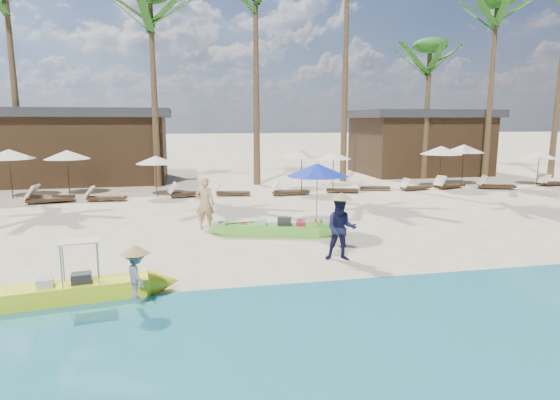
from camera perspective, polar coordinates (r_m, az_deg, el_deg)
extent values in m
plane|color=beige|center=(12.91, -2.30, -6.60)|extent=(240.00, 240.00, 0.00)
cube|color=tan|center=(8.33, 3.74, -16.05)|extent=(240.00, 4.50, 0.01)
cube|color=#60BF3A|center=(14.85, -0.91, -3.71)|extent=(3.03, 1.43, 0.36)
cube|color=white|center=(14.85, -0.91, -3.65)|extent=(2.58, 1.15, 0.16)
cube|color=#262628|center=(14.76, 0.54, -2.75)|extent=(0.50, 0.43, 0.33)
cube|color=silver|center=(14.88, -2.33, -2.79)|extent=(0.39, 0.36, 0.26)
cube|color=red|center=(14.71, 2.54, -3.05)|extent=(0.34, 0.30, 0.21)
cylinder|color=red|center=(14.98, -4.47, -3.08)|extent=(0.21, 0.21, 0.08)
cylinder|color=#262628|center=(14.93, -5.42, -3.15)|extent=(0.19, 0.19, 0.08)
sphere|color=tan|center=(15.01, -6.45, -2.92)|extent=(0.17, 0.17, 0.17)
cylinder|color=#FBF81F|center=(14.82, 4.37, -3.04)|extent=(0.13, 0.13, 0.17)
cylinder|color=#FBF81F|center=(14.82, 5.10, -3.05)|extent=(0.13, 0.13, 0.17)
cube|color=#FBF81F|center=(10.53, -24.00, -10.25)|extent=(3.06, 1.05, 0.36)
cube|color=white|center=(10.52, -24.01, -10.16)|extent=(2.63, 0.82, 0.16)
cube|color=#262628|center=(10.44, -23.04, -8.96)|extent=(0.42, 0.35, 0.28)
cube|color=silver|center=(10.50, -26.69, -9.21)|extent=(0.34, 0.31, 0.25)
cube|color=#F1E2CB|center=(10.22, -23.34, -4.63)|extent=(0.83, 0.63, 0.03)
imported|color=tan|center=(15.77, -9.12, -0.42)|extent=(0.76, 0.63, 1.77)
imported|color=#141738|center=(12.26, 7.46, -3.51)|extent=(0.97, 0.85, 1.68)
imported|color=gray|center=(9.58, -17.12, -8.72)|extent=(0.58, 0.72, 0.97)
cylinder|color=#99999E|center=(15.57, 4.51, 0.28)|extent=(0.05, 0.05, 2.17)
cone|color=#1326B3|center=(15.45, 4.56, 3.70)|extent=(2.07, 2.07, 0.42)
cylinder|color=#332415|center=(25.05, -29.98, 2.66)|extent=(0.06, 0.06, 2.24)
cone|color=#F1E2CB|center=(24.98, -30.16, 4.86)|extent=(2.24, 2.24, 0.45)
cube|color=#332415|center=(23.05, -26.23, 0.07)|extent=(1.98, 0.94, 0.13)
cube|color=#F1E2CB|center=(23.09, -28.36, 0.76)|extent=(0.53, 0.68, 0.56)
cylinder|color=#332415|center=(24.89, -24.39, 2.95)|extent=(0.05, 0.05, 2.15)
cone|color=#F1E2CB|center=(24.82, -24.54, 5.06)|extent=(2.15, 2.15, 0.43)
cube|color=#332415|center=(23.68, -26.02, 0.30)|extent=(1.91, 0.90, 0.13)
cube|color=#F1E2CB|center=(23.97, -27.84, 1.04)|extent=(0.51, 0.65, 0.53)
cube|color=#332415|center=(22.62, -20.35, 0.25)|extent=(1.74, 0.74, 0.12)
cube|color=#F1E2CB|center=(22.79, -22.20, 0.96)|extent=(0.44, 0.59, 0.49)
cylinder|color=#332415|center=(23.23, -14.85, 2.76)|extent=(0.05, 0.05, 1.90)
cone|color=#F1E2CB|center=(23.15, -14.94, 4.77)|extent=(1.90, 1.90, 0.38)
cube|color=#332415|center=(22.77, -10.90, 0.78)|extent=(1.94, 0.93, 0.13)
cube|color=#F1E2CB|center=(22.58, -12.96, 1.47)|extent=(0.52, 0.67, 0.54)
cylinder|color=#332415|center=(23.54, 2.66, 3.48)|extent=(0.05, 0.05, 2.16)
cone|color=#F1E2CB|center=(23.46, 2.68, 5.74)|extent=(2.16, 2.16, 0.43)
cube|color=#332415|center=(22.82, -5.71, 0.87)|extent=(1.68, 0.83, 0.11)
cube|color=#F1E2CB|center=(22.85, -7.50, 1.57)|extent=(0.46, 0.58, 0.47)
cube|color=#332415|center=(22.93, 1.32, 1.00)|extent=(1.80, 0.62, 0.13)
cube|color=#F1E2CB|center=(22.73, -0.63, 1.73)|extent=(0.41, 0.59, 0.52)
cylinder|color=#332415|center=(25.42, 6.50, 3.58)|extent=(0.05, 0.05, 1.89)
cone|color=#F1E2CB|center=(25.35, 6.53, 5.41)|extent=(1.89, 1.89, 0.38)
cube|color=#332415|center=(23.87, 7.58, 1.22)|extent=(1.68, 1.00, 0.11)
cube|color=#F1E2CB|center=(23.83, 5.90, 1.92)|extent=(0.51, 0.61, 0.47)
cube|color=#332415|center=(24.98, 11.46, 1.48)|extent=(1.63, 0.86, 0.11)
cube|color=#F1E2CB|center=(24.83, 9.92, 2.12)|extent=(0.46, 0.57, 0.46)
cylinder|color=#332415|center=(26.47, 18.94, 3.71)|extent=(0.06, 0.06, 2.21)
cone|color=#F1E2CB|center=(26.40, 19.06, 5.76)|extent=(2.21, 2.21, 0.44)
cube|color=#332415|center=(25.54, 16.22, 1.48)|extent=(1.70, 0.84, 0.12)
cube|color=#F1E2CB|center=(25.06, 14.98, 2.04)|extent=(0.46, 0.59, 0.48)
cylinder|color=#332415|center=(28.12, 21.38, 3.91)|extent=(0.06, 0.06, 2.23)
cone|color=#F1E2CB|center=(28.05, 21.51, 5.86)|extent=(2.23, 2.23, 0.45)
cube|color=#332415|center=(26.73, 19.98, 1.66)|extent=(1.91, 1.16, 0.13)
cube|color=#F1E2CB|center=(26.07, 18.91, 2.25)|extent=(0.58, 0.69, 0.53)
cube|color=#332415|center=(27.49, 24.94, 1.55)|extent=(1.89, 1.14, 0.13)
cube|color=#F1E2CB|center=(27.22, 23.39, 2.26)|extent=(0.57, 0.68, 0.53)
cylinder|color=#332415|center=(29.79, 28.93, 3.30)|extent=(0.05, 0.05, 1.87)
cone|color=#F1E2CB|center=(29.73, 29.06, 4.84)|extent=(1.87, 1.87, 0.37)
cube|color=#332415|center=(30.43, 30.52, 1.78)|extent=(1.68, 0.64, 0.12)
cube|color=#F1E2CB|center=(29.88, 29.61, 2.30)|extent=(0.40, 0.56, 0.48)
cube|color=#332415|center=(30.43, 30.03, 1.81)|extent=(1.61, 0.67, 0.11)
cube|color=#F1E2CB|center=(29.89, 29.18, 2.30)|extent=(0.40, 0.54, 0.46)
cone|color=brown|center=(28.61, -29.68, 12.10)|extent=(0.40, 0.40, 10.89)
cone|color=brown|center=(26.56, -15.09, 12.42)|extent=(0.40, 0.40, 10.08)
cone|color=brown|center=(26.64, -2.92, 14.00)|extent=(0.40, 0.40, 11.26)
cone|color=brown|center=(28.41, 7.97, 15.58)|extent=(0.40, 0.40, 13.16)
cone|color=brown|center=(30.61, 17.45, 10.03)|extent=(0.40, 0.40, 8.07)
ellipsoid|color=#235C17|center=(30.93, 17.84, 17.52)|extent=(2.08, 2.08, 0.88)
cone|color=brown|center=(31.95, 24.29, 11.89)|extent=(0.40, 0.40, 10.64)
ellipsoid|color=#235C17|center=(32.67, 24.98, 21.23)|extent=(2.08, 2.08, 0.88)
cone|color=brown|center=(34.56, 30.92, 12.51)|extent=(0.40, 0.40, 12.26)
cube|color=#332415|center=(30.36, -23.33, 5.65)|extent=(10.00, 6.00, 3.80)
cube|color=#2D2D33|center=(30.31, -23.61, 9.70)|extent=(10.80, 6.60, 0.50)
cube|color=#332415|center=(33.83, 16.52, 6.37)|extent=(8.00, 6.00, 3.80)
cube|color=#2D2D33|center=(33.79, 16.69, 10.01)|extent=(8.80, 6.60, 0.50)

